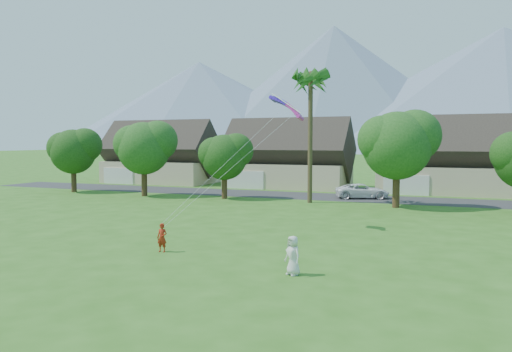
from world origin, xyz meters
The scene contains 10 objects.
ground centered at (0.00, 0.00, 0.00)m, with size 500.00×500.00×0.00m, color #2D6019.
street centered at (0.00, 34.00, 0.01)m, with size 90.00×7.00×0.01m, color #2D2D30.
kite_flyer centered at (-3.37, 5.11, 0.76)m, with size 0.56×0.37×1.53m, color #A12512.
watcher centered at (4.43, 3.38, 0.87)m, with size 0.85×0.55×1.73m, color silver.
parked_car centered at (1.99, 34.00, 0.75)m, with size 2.49×5.39×1.50m, color white.
mountain_ridge centered at (10.40, 260.00, 29.07)m, with size 540.00×240.00×70.00m.
houses_row centered at (0.49, 42.99, 3.44)m, with size 72.75×8.19×8.86m.
tree_row centered at (-1.14, 27.92, 4.89)m, with size 62.27×6.67×8.45m.
fan_palm centered at (-2.00, 28.50, 11.80)m, with size 3.00×3.00×13.80m.
parafoil_kite centered at (0.49, 14.46, 8.21)m, with size 2.65×1.13×0.50m.
Camera 1 is at (11.03, -17.10, 5.85)m, focal length 35.00 mm.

